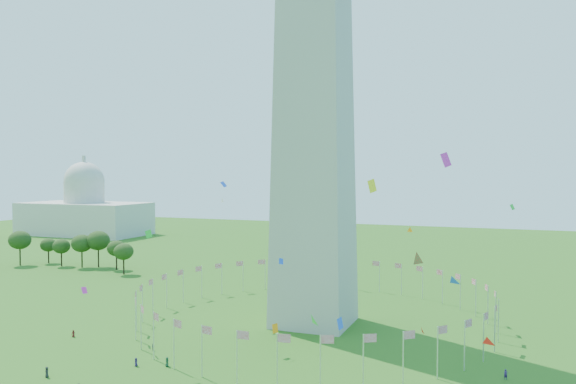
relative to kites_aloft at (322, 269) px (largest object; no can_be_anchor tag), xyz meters
The scene contains 4 objects.
flag_ring 33.21m from the kites_aloft, 111.23° to the left, with size 80.24×80.24×9.00m.
capitol_building 248.10m from the kites_aloft, 140.35° to the left, with size 70.00×35.00×46.00m, color beige, non-canonical shape.
kites_aloft is the anchor object (origin of this frame).
tree_line_west 136.64m from the kites_aloft, 149.45° to the left, with size 55.86×16.37×13.19m.
Camera 1 is at (41.00, -72.26, 35.00)m, focal length 35.00 mm.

